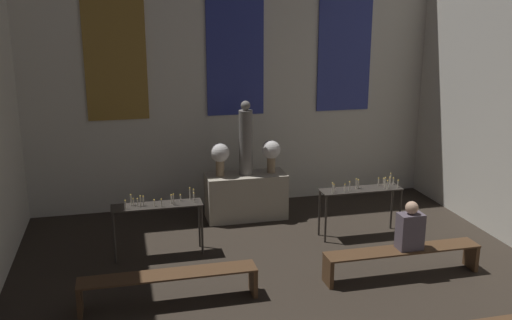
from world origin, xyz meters
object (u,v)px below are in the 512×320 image
Objects in this scene: candle_rack_right at (361,195)px; pew_back_right at (402,256)px; altar at (246,196)px; candle_rack_left at (158,212)px; person_seated at (410,228)px; flower_vase_left at (220,155)px; flower_vase_right at (271,152)px; pew_back_left at (169,281)px; statue at (246,140)px.

pew_back_right is (-0.03, -1.60, -0.40)m from candle_rack_right.
altar is 1.05× the size of candle_rack_left.
person_seated reaches higher than pew_back_right.
flower_vase_left is at bearing 46.52° from candle_rack_left.
altar is 2.19m from candle_rack_right.
flower_vase_right is at bearing 0.00° from altar.
flower_vase_left is at bearing 126.91° from pew_back_right.
candle_rack_left is at bearing 155.46° from person_seated.
pew_back_right is 3.26× the size of person_seated.
flower_vase_right reaches higher than candle_rack_left.
person_seated is (3.49, -0.00, 0.42)m from pew_back_left.
statue reaches higher than pew_back_right.
pew_back_left is (0.02, -1.60, -0.40)m from candle_rack_left.
flower_vase_right reaches higher than candle_rack_right.
flower_vase_left is 3.75m from pew_back_right.
pew_back_left is at bearing 180.00° from pew_back_right.
pew_back_left is (-1.22, -2.91, -0.92)m from flower_vase_left.
altar is 2.05× the size of person_seated.
candle_rack_left is (-1.23, -1.30, -0.52)m from flower_vase_left.
candle_rack_left is 1.65m from pew_back_left.
flower_vase_left reaches higher than pew_back_left.
person_seated is at bearing -0.00° from pew_back_right.
pew_back_left is (-2.18, -2.91, -0.92)m from flower_vase_right.
statue reaches higher than candle_rack_right.
candle_rack_right is 0.60× the size of pew_back_left.
candle_rack_left is at bearing 154.86° from pew_back_right.
candle_rack_right is 1.96× the size of person_seated.
flower_vase_right is at bearing 0.00° from statue.
pew_back_right is (1.70, -2.91, -1.17)m from statue.
candle_rack_left is 0.60× the size of pew_back_right.
pew_back_left is 3.26× the size of person_seated.
pew_back_left is (-1.70, -2.91, -0.10)m from altar.
altar is at bearing 180.00° from flower_vase_right.
statue is 0.54m from flower_vase_left.
statue reaches higher than flower_vase_right.
flower_vase_left reaches higher than candle_rack_right.
flower_vase_left reaches higher than pew_back_right.
statue is at bearing 180.00° from flower_vase_right.
candle_rack_right is (1.73, -1.30, -0.77)m from statue.
candle_rack_left is 1.96× the size of person_seated.
altar is 3.37m from pew_back_right.
pew_back_right is at bearing -59.68° from statue.
flower_vase_left is at bearing 180.00° from statue.
candle_rack_left is at bearing 90.65° from pew_back_left.
altar is at bearing 121.70° from person_seated.
person_seated reaches higher than candle_rack_left.
flower_vase_right is 0.85× the size of person_seated.
candle_rack_left is 3.86m from person_seated.
pew_back_right is (1.70, -2.91, -0.10)m from altar.
flower_vase_left is (-0.48, 0.00, 0.82)m from altar.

